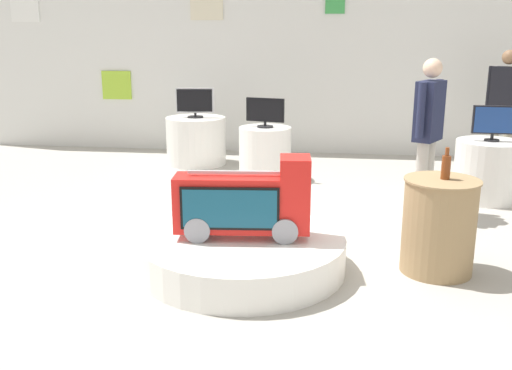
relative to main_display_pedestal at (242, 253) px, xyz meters
name	(u,v)px	position (x,y,z in m)	size (l,w,h in m)	color
ground_plane	(267,246)	(0.15, 0.55, -0.14)	(30.00, 30.00, 0.00)	#B2ADA3
back_wall_display	(298,52)	(0.15, 5.02, 1.49)	(11.02, 0.13, 3.27)	silver
main_display_pedestal	(242,253)	(0.00, 0.00, 0.00)	(1.72, 1.72, 0.29)	white
novelty_firetruck_tv	(245,205)	(0.02, 0.00, 0.43)	(1.13, 0.43, 0.68)	gray
display_pedestal_left_rear	(265,153)	(-0.16, 3.12, 0.21)	(0.70, 0.70, 0.71)	white
tv_on_left_rear	(265,112)	(-0.16, 3.12, 0.77)	(0.52, 0.22, 0.39)	black
display_pedestal_center_rear	(196,141)	(-1.30, 3.91, 0.21)	(0.89, 0.89, 0.71)	white
tv_on_center_rear	(195,102)	(-1.30, 3.91, 0.79)	(0.57, 0.23, 0.44)	black
display_pedestal_right_rear	(488,170)	(2.58, 2.45, 0.21)	(0.79, 0.79, 0.71)	white
tv_on_right_rear	(494,122)	(2.58, 2.45, 0.80)	(0.48, 0.17, 0.41)	black
side_table_round	(439,225)	(1.61, 0.16, 0.26)	(0.61, 0.61, 0.79)	#9E7F56
bottle_on_side_table	(446,166)	(1.63, 0.17, 0.75)	(0.07, 0.07, 0.26)	brown
shopper_browsing_near_truck	(428,126)	(1.73, 1.74, 0.84)	(0.36, 0.50, 1.68)	#B2ADA3
shopper_browsing_rear	(505,101)	(3.13, 4.04, 0.86)	(0.43, 0.40, 1.71)	gray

